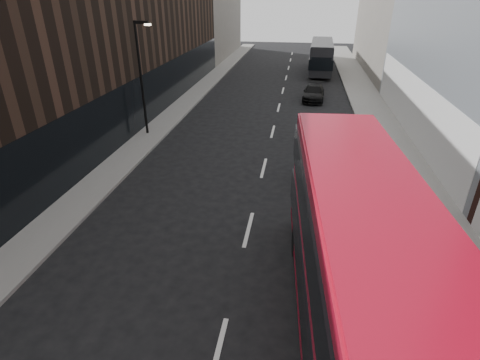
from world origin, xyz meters
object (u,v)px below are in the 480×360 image
at_px(red_bus, 359,265).
at_px(grey_bus, 321,56).
at_px(car_a, 316,168).
at_px(street_lamp, 142,72).
at_px(car_b, 324,132).
at_px(car_c, 314,93).

xyz_separation_m(red_bus, grey_bus, (0.34, 38.73, -0.81)).
bearing_deg(car_a, street_lamp, 161.50).
relative_size(red_bus, car_b, 3.20).
relative_size(red_bus, car_a, 3.13).
bearing_deg(car_b, red_bus, -97.25).
bearing_deg(car_c, car_a, -86.99).
bearing_deg(street_lamp, car_c, 44.77).
height_order(grey_bus, car_a, grey_bus).
xyz_separation_m(red_bus, car_c, (-0.59, 25.94, -2.03)).
bearing_deg(car_c, street_lamp, -131.91).
distance_m(street_lamp, car_c, 16.00).
bearing_deg(car_a, red_bus, -80.51).
relative_size(grey_bus, car_b, 2.88).
xyz_separation_m(car_a, car_c, (0.08, 15.92, -0.01)).
distance_m(street_lamp, car_b, 12.13).
bearing_deg(street_lamp, car_b, 3.64).
bearing_deg(car_b, grey_bus, 81.32).
relative_size(red_bus, grey_bus, 1.11).
bearing_deg(grey_bus, red_bus, -88.42).
relative_size(car_a, car_b, 1.02).
xyz_separation_m(street_lamp, grey_bus, (12.01, 23.78, -2.32)).
bearing_deg(street_lamp, car_a, -24.14).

